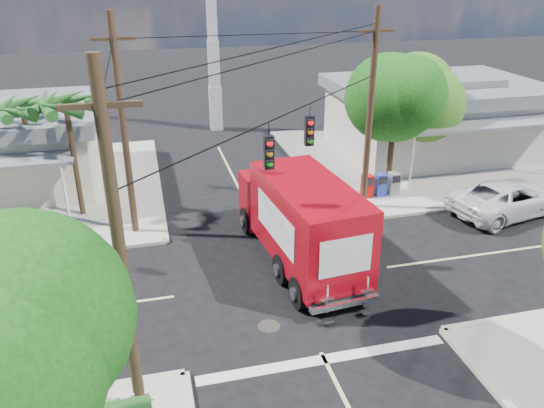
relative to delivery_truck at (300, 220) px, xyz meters
name	(u,v)px	position (x,y,z in m)	size (l,w,h in m)	color
ground	(285,281)	(-0.89, -1.24, -1.78)	(120.00, 120.00, 0.00)	black
sidewalk_ne	(415,158)	(9.99, 9.64, -1.71)	(14.12, 14.12, 0.14)	#A9A499
sidewalk_nw	(17,194)	(-11.77, 9.64, -1.71)	(14.12, 14.12, 0.14)	#A9A499
road_markings	(297,304)	(-0.89, -2.71, -1.78)	(32.00, 32.00, 0.01)	beige
building_ne	(435,115)	(11.61, 10.73, 0.54)	(11.80, 10.20, 4.50)	beige
radio_tower	(213,46)	(-0.39, 18.76, 3.86)	(0.80, 0.80, 17.00)	silver
tree_sw_front	(15,352)	(-7.88, -8.78, 2.55)	(3.88, 3.78, 6.03)	#422D1C
tree_ne_front	(397,98)	(6.32, 5.52, 2.98)	(4.21, 4.14, 6.66)	#422D1C
tree_ne_back	(422,97)	(8.92, 7.72, 2.40)	(3.77, 3.66, 5.82)	#422D1C
palm_nw_front	(66,107)	(-8.39, 6.26, 3.26)	(3.01, 3.08, 5.59)	#422D1C
palm_nw_back	(23,110)	(-10.39, 7.76, 2.89)	(3.01, 3.08, 5.19)	#422D1C
utility_poles	(230,148)	(-2.48, 0.36, 2.89)	(12.00, 10.68, 9.00)	#473321
vending_boxes	(380,185)	(5.61, 4.96, -1.09)	(1.90, 0.50, 1.10)	#AD0A08
delivery_truck	(300,220)	(0.00, 0.00, 0.00)	(3.31, 8.31, 3.51)	black
parked_car	(509,198)	(10.49, 1.85, -0.98)	(2.65, 5.74, 1.60)	silver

